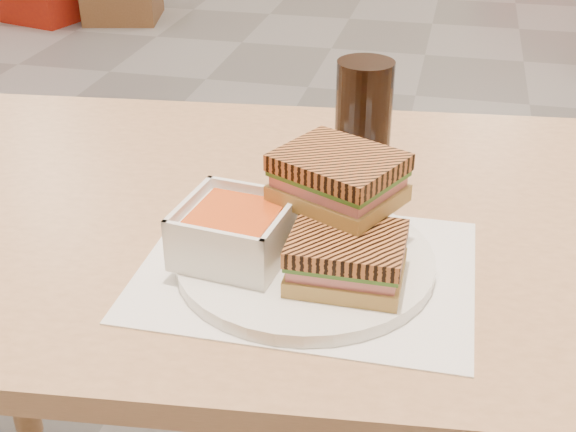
% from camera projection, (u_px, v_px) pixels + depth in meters
% --- Properties ---
extents(main_table, '(1.27, 0.83, 0.75)m').
position_uv_depth(main_table, '(253.00, 283.00, 0.99)').
color(main_table, tan).
rests_on(main_table, ground).
extents(tray_liner, '(0.36, 0.28, 0.00)m').
position_uv_depth(tray_liner, '(307.00, 269.00, 0.81)').
color(tray_liner, white).
rests_on(tray_liner, main_table).
extents(plate, '(0.28, 0.28, 0.01)m').
position_uv_depth(plate, '(305.00, 260.00, 0.81)').
color(plate, white).
rests_on(plate, tray_liner).
extents(soup_bowl, '(0.12, 0.12, 0.06)m').
position_uv_depth(soup_bowl, '(235.00, 233.00, 0.79)').
color(soup_bowl, white).
rests_on(soup_bowl, plate).
extents(panini_lower, '(0.11, 0.10, 0.05)m').
position_uv_depth(panini_lower, '(347.00, 258.00, 0.75)').
color(panini_lower, tan).
rests_on(panini_lower, plate).
extents(panini_upper, '(0.15, 0.15, 0.05)m').
position_uv_depth(panini_upper, '(338.00, 178.00, 0.79)').
color(panini_upper, tan).
rests_on(panini_upper, panini_lower).
extents(cola_glass, '(0.07, 0.07, 0.16)m').
position_uv_depth(cola_glass, '(363.00, 120.00, 0.97)').
color(cola_glass, black).
rests_on(cola_glass, main_table).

